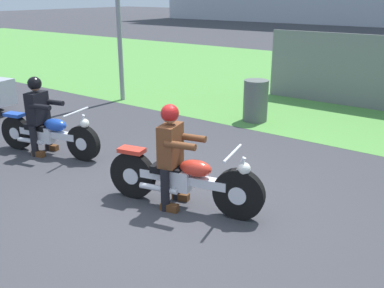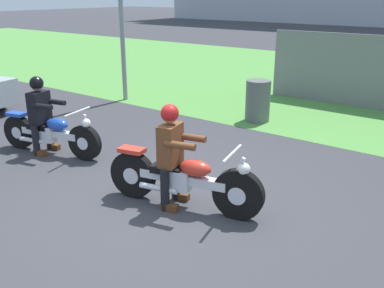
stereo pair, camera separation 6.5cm
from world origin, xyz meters
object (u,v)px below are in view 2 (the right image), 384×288
object	(u,v)px
motorcycle_follow	(50,133)
rider_follow	(40,109)
motorcycle_lead	(183,179)
trash_can	(258,101)
rider_lead	(172,148)

from	to	relation	value
motorcycle_follow	rider_follow	world-z (taller)	rider_follow
motorcycle_lead	trash_can	bearing A→B (deg)	93.23
motorcycle_follow	rider_follow	xyz separation A→B (m)	(-0.16, -0.04, 0.43)
motorcycle_lead	rider_follow	distance (m)	3.36
motorcycle_lead	rider_lead	size ratio (longest dim) A/B	1.55
motorcycle_follow	trash_can	world-z (taller)	trash_can
trash_can	motorcycle_lead	bearing A→B (deg)	-73.59
rider_lead	rider_follow	xyz separation A→B (m)	(-3.17, 0.18, -0.02)
motorcycle_follow	motorcycle_lead	bearing A→B (deg)	-16.48
motorcycle_lead	rider_lead	xyz separation A→B (m)	(-0.16, -0.04, 0.42)
motorcycle_lead	rider_follow	xyz separation A→B (m)	(-3.33, 0.15, 0.41)
rider_lead	motorcycle_follow	world-z (taller)	rider_lead
motorcycle_lead	rider_follow	size ratio (longest dim) A/B	1.58
trash_can	rider_lead	bearing A→B (deg)	-75.74
rider_follow	trash_can	distance (m)	4.64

